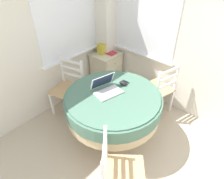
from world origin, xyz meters
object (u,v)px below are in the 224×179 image
computer_mouse (123,83)px  dining_chair_near_back_window (69,88)px  corner_cabinet (106,70)px  book_on_cabinet (110,53)px  dining_chair_camera_near (119,173)px  storage_box (103,48)px  cell_phone (125,82)px  dining_chair_near_right_window (159,89)px  round_dining_table (113,104)px  laptop (106,89)px

computer_mouse → dining_chair_near_back_window: 0.95m
corner_cabinet → book_on_cabinet: book_on_cabinet is taller
dining_chair_camera_near → storage_box: (1.51, 1.62, 0.32)m
cell_phone → dining_chair_near_right_window: bearing=-24.9°
round_dining_table → computer_mouse: computer_mouse is taller
dining_chair_near_back_window → dining_chair_near_right_window: 1.40m
dining_chair_near_back_window → dining_chair_camera_near: bearing=-111.3°
cell_phone → storage_box: bearing=58.7°
laptop → cell_phone: 0.32m
laptop → dining_chair_near_back_window: (-0.03, 0.78, -0.34)m
cell_phone → dining_chair_near_back_window: dining_chair_near_back_window is taller
storage_box → book_on_cabinet: bearing=-58.2°
computer_mouse → dining_chair_camera_near: bearing=-142.8°
round_dining_table → dining_chair_near_right_window: size_ratio=1.39×
laptop → dining_chair_near_back_window: 0.85m
cell_phone → dining_chair_near_right_window: dining_chair_near_right_window is taller
cell_phone → dining_chair_near_back_window: (-0.35, 0.83, -0.30)m
round_dining_table → cell_phone: (0.32, 0.06, 0.15)m
round_dining_table → book_on_cabinet: size_ratio=6.35×
computer_mouse → storage_box: storage_box is taller
laptop → computer_mouse: size_ratio=3.86×
dining_chair_near_back_window → corner_cabinet: (0.93, 0.05, -0.10)m
laptop → dining_chair_camera_near: (-0.62, -0.73, -0.34)m
dining_chair_near_back_window → laptop: bearing=-87.5°
book_on_cabinet → round_dining_table: bearing=-136.9°
dining_chair_camera_near → laptop: bearing=49.5°
dining_chair_camera_near → corner_cabinet: bearing=45.7°
dining_chair_camera_near → storage_box: dining_chair_camera_near is taller
round_dining_table → dining_chair_camera_near: dining_chair_camera_near is taller
dining_chair_near_right_window → book_on_cabinet: size_ratio=4.57×
laptop → dining_chair_near_right_window: 0.98m
dining_chair_camera_near → book_on_cabinet: 2.20m
storage_box → book_on_cabinet: (0.07, -0.11, -0.08)m
round_dining_table → laptop: (-0.00, 0.11, 0.19)m
cell_phone → storage_box: storage_box is taller
laptop → dining_chair_near_right_window: bearing=-19.3°
dining_chair_near_back_window → corner_cabinet: size_ratio=1.33×
dining_chair_near_back_window → corner_cabinet: bearing=3.3°
round_dining_table → dining_chair_camera_near: size_ratio=1.39×
computer_mouse → cell_phone: (0.07, 0.01, -0.02)m
dining_chair_near_right_window → dining_chair_camera_near: same height
cell_phone → corner_cabinet: bearing=56.6°
round_dining_table → book_on_cabinet: (0.96, 0.89, 0.09)m
laptop → computer_mouse: (0.25, -0.06, -0.02)m
storage_box → dining_chair_near_back_window: bearing=-173.2°
computer_mouse → dining_chair_camera_near: (-0.87, -0.66, -0.32)m
dining_chair_near_right_window → book_on_cabinet: bearing=84.9°
storage_box → round_dining_table: bearing=-131.6°
round_dining_table → laptop: 0.22m
storage_box → dining_chair_near_right_window: bearing=-91.4°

